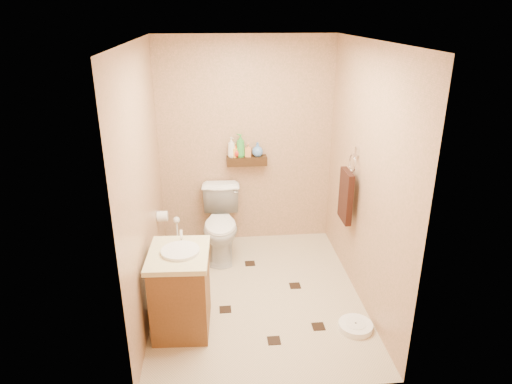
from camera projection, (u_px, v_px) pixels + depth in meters
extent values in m
plane|color=beige|center=(257.00, 295.00, 4.53)|extent=(2.50, 2.50, 0.00)
cube|color=tan|center=(246.00, 144.00, 5.24)|extent=(2.00, 0.04, 2.40)
cube|color=tan|center=(276.00, 249.00, 2.93)|extent=(2.00, 0.04, 2.40)
cube|color=tan|center=(143.00, 185.00, 3.99)|extent=(0.04, 2.50, 2.40)
cube|color=tan|center=(365.00, 178.00, 4.17)|extent=(0.04, 2.50, 2.40)
cube|color=silver|center=(257.00, 41.00, 3.64)|extent=(2.00, 2.50, 0.02)
cube|color=#3E2410|center=(247.00, 161.00, 5.23)|extent=(0.46, 0.14, 0.10)
cube|color=black|center=(225.00, 309.00, 4.30)|extent=(0.11, 0.11, 0.01)
cube|color=black|center=(295.00, 286.00, 4.67)|extent=(0.11, 0.11, 0.01)
cube|color=black|center=(274.00, 341.00, 3.89)|extent=(0.11, 0.11, 0.01)
cube|color=black|center=(199.00, 272.00, 4.91)|extent=(0.11, 0.11, 0.01)
cube|color=black|center=(318.00, 326.00, 4.07)|extent=(0.11, 0.11, 0.01)
cube|color=black|center=(250.00, 263.00, 5.08)|extent=(0.11, 0.11, 0.01)
imported|color=white|center=(221.00, 224.00, 5.12)|extent=(0.46, 0.77, 0.77)
cube|color=brown|center=(181.00, 292.00, 3.95)|extent=(0.49, 0.60, 0.70)
cube|color=beige|center=(178.00, 255.00, 3.81)|extent=(0.53, 0.63, 0.04)
cylinder|color=white|center=(180.00, 252.00, 3.81)|extent=(0.32, 0.32, 0.04)
cylinder|color=silver|center=(181.00, 235.00, 3.97)|extent=(0.03, 0.03, 0.11)
cylinder|color=white|center=(355.00, 326.00, 4.03)|extent=(0.38, 0.38, 0.06)
cylinder|color=white|center=(356.00, 323.00, 4.02)|extent=(0.18, 0.18, 0.01)
cylinder|color=#1B6B6D|center=(179.00, 249.00, 5.27)|extent=(0.11, 0.11, 0.12)
cylinder|color=white|center=(177.00, 232.00, 5.19)|extent=(0.02, 0.02, 0.33)
sphere|color=white|center=(176.00, 220.00, 5.13)|extent=(0.08, 0.08, 0.08)
cube|color=silver|center=(357.00, 151.00, 4.33)|extent=(0.03, 0.06, 0.08)
torus|color=silver|center=(353.00, 163.00, 4.38)|extent=(0.02, 0.19, 0.19)
cube|color=black|center=(346.00, 196.00, 4.50)|extent=(0.06, 0.30, 0.52)
cylinder|color=white|center=(162.00, 216.00, 4.82)|extent=(0.11, 0.11, 0.11)
cylinder|color=silver|center=(158.00, 211.00, 4.80)|extent=(0.04, 0.02, 0.02)
imported|color=silver|center=(231.00, 147.00, 5.15)|extent=(0.12, 0.12, 0.23)
imported|color=#FFB035|center=(235.00, 150.00, 5.17)|extent=(0.10, 0.10, 0.16)
imported|color=red|center=(236.00, 151.00, 5.18)|extent=(0.13, 0.13, 0.13)
imported|color=green|center=(241.00, 145.00, 5.16)|extent=(0.14, 0.14, 0.26)
imported|color=#DF884A|center=(248.00, 150.00, 5.18)|extent=(0.08, 0.08, 0.15)
imported|color=#4F7FC7|center=(258.00, 149.00, 5.19)|extent=(0.16, 0.16, 0.16)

